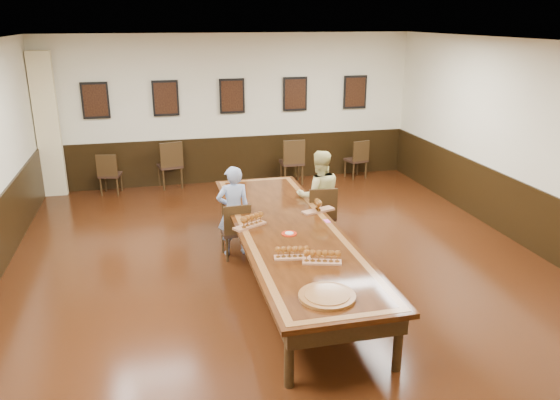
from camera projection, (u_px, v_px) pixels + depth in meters
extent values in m
cube|color=black|center=(288.00, 278.00, 7.73)|extent=(8.00, 10.00, 0.02)
cube|color=white|center=(289.00, 43.00, 6.71)|extent=(8.00, 10.00, 0.02)
cube|color=beige|center=(232.00, 110.00, 11.84)|extent=(8.00, 0.02, 3.20)
cube|color=beige|center=(550.00, 152.00, 8.10)|extent=(0.02, 10.00, 3.20)
imported|color=#486CB5|center=(233.00, 211.00, 8.30)|extent=(0.53, 0.37, 1.41)
imported|color=#DFD98B|center=(319.00, 196.00, 8.85)|extent=(0.79, 0.64, 1.51)
cube|color=#FB53C1|center=(327.00, 221.00, 7.74)|extent=(0.07, 0.13, 0.01)
cube|color=beige|center=(48.00, 126.00, 10.89)|extent=(0.45, 0.18, 2.90)
cube|color=black|center=(234.00, 159.00, 12.16)|extent=(7.98, 0.04, 1.00)
cube|color=black|center=(537.00, 222.00, 8.45)|extent=(0.04, 9.98, 1.00)
cube|color=black|center=(288.00, 231.00, 7.50)|extent=(1.40, 5.00, 0.06)
cube|color=#9B6732|center=(288.00, 228.00, 7.49)|extent=(1.28, 4.88, 0.00)
cube|color=black|center=(288.00, 228.00, 7.49)|extent=(1.10, 4.70, 0.00)
cube|color=black|center=(288.00, 241.00, 7.55)|extent=(1.25, 4.85, 0.18)
cylinder|color=black|center=(289.00, 356.00, 5.36)|extent=(0.10, 0.10, 0.69)
cylinder|color=black|center=(398.00, 341.00, 5.61)|extent=(0.10, 0.10, 0.69)
cylinder|color=black|center=(224.00, 206.00, 9.63)|extent=(0.10, 0.10, 0.69)
cylinder|color=black|center=(288.00, 201.00, 9.89)|extent=(0.10, 0.10, 0.69)
cube|color=black|center=(95.00, 100.00, 11.07)|extent=(0.54, 0.03, 0.74)
cube|color=black|center=(95.00, 101.00, 11.05)|extent=(0.46, 0.01, 0.64)
cube|color=black|center=(166.00, 98.00, 11.37)|extent=(0.54, 0.03, 0.74)
cube|color=black|center=(166.00, 98.00, 11.36)|extent=(0.46, 0.01, 0.64)
cube|color=black|center=(232.00, 96.00, 11.68)|extent=(0.54, 0.03, 0.74)
cube|color=black|center=(232.00, 96.00, 11.66)|extent=(0.46, 0.01, 0.64)
cube|color=black|center=(295.00, 94.00, 11.99)|extent=(0.54, 0.03, 0.74)
cube|color=black|center=(295.00, 94.00, 11.97)|extent=(0.46, 0.01, 0.64)
cube|color=black|center=(355.00, 92.00, 12.30)|extent=(0.54, 0.03, 0.74)
cube|color=black|center=(355.00, 92.00, 12.28)|extent=(0.46, 0.01, 0.64)
cube|color=#97613F|center=(250.00, 226.00, 7.54)|extent=(0.50, 0.36, 0.03)
cube|color=#97613F|center=(318.00, 211.00, 8.13)|extent=(0.53, 0.31, 0.03)
cube|color=#97613F|center=(292.00, 258.00, 6.55)|extent=(0.45, 0.20, 0.03)
cube|color=#97613F|center=(322.00, 262.00, 6.43)|extent=(0.48, 0.27, 0.03)
cylinder|color=red|center=(289.00, 234.00, 7.28)|extent=(0.21, 0.21, 0.02)
cylinder|color=silver|center=(289.00, 233.00, 7.27)|extent=(0.11, 0.11, 0.01)
cylinder|color=#613413|center=(327.00, 296.00, 5.64)|extent=(0.63, 0.63, 0.04)
cylinder|color=#9B6732|center=(327.00, 294.00, 5.63)|extent=(0.50, 0.50, 0.01)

